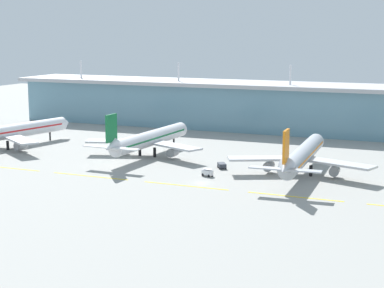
% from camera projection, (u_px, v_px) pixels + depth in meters
% --- Properties ---
extents(ground_plane, '(600.00, 600.00, 0.00)m').
position_uv_depth(ground_plane, '(201.00, 183.00, 200.20)').
color(ground_plane, gray).
extents(terminal_building, '(288.00, 34.00, 31.54)m').
position_uv_depth(terminal_building, '(293.00, 108.00, 301.09)').
color(terminal_building, '#6693A8').
rests_on(terminal_building, ground).
extents(airliner_nearest, '(47.82, 70.34, 18.90)m').
position_uv_depth(airliner_nearest, '(5.00, 133.00, 258.36)').
color(airliner_nearest, white).
rests_on(airliner_nearest, ground).
extents(airliner_near_middle, '(48.76, 61.81, 18.90)m').
position_uv_depth(airliner_near_middle, '(149.00, 139.00, 243.15)').
color(airliner_near_middle, silver).
rests_on(airliner_near_middle, ground).
extents(airliner_far_middle, '(48.72, 64.96, 18.90)m').
position_uv_depth(airliner_far_middle, '(302.00, 155.00, 210.95)').
color(airliner_far_middle, '#ADB2BC').
rests_on(airliner_far_middle, ground).
extents(taxiway_stripe_west, '(28.00, 0.70, 0.04)m').
position_uv_depth(taxiway_stripe_west, '(6.00, 168.00, 222.65)').
color(taxiway_stripe_west, yellow).
rests_on(taxiway_stripe_west, ground).
extents(taxiway_stripe_mid_west, '(28.00, 0.70, 0.04)m').
position_uv_depth(taxiway_stripe_mid_west, '(90.00, 176.00, 209.59)').
color(taxiway_stripe_mid_west, yellow).
rests_on(taxiway_stripe_mid_west, ground).
extents(taxiway_stripe_centre, '(28.00, 0.70, 0.04)m').
position_uv_depth(taxiway_stripe_centre, '(186.00, 186.00, 196.52)').
color(taxiway_stripe_centre, yellow).
rests_on(taxiway_stripe_centre, ground).
extents(taxiway_stripe_mid_east, '(28.00, 0.70, 0.04)m').
position_uv_depth(taxiway_stripe_mid_east, '(295.00, 197.00, 183.45)').
color(taxiway_stripe_mid_east, yellow).
rests_on(taxiway_stripe_mid_east, ground).
extents(pushback_tug, '(4.36, 5.00, 1.85)m').
position_uv_depth(pushback_tug, '(222.00, 165.00, 221.45)').
color(pushback_tug, '#333842').
rests_on(pushback_tug, ground).
extents(baggage_cart, '(3.97, 2.87, 2.48)m').
position_uv_depth(baggage_cart, '(207.00, 173.00, 209.23)').
color(baggage_cart, silver).
rests_on(baggage_cart, ground).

